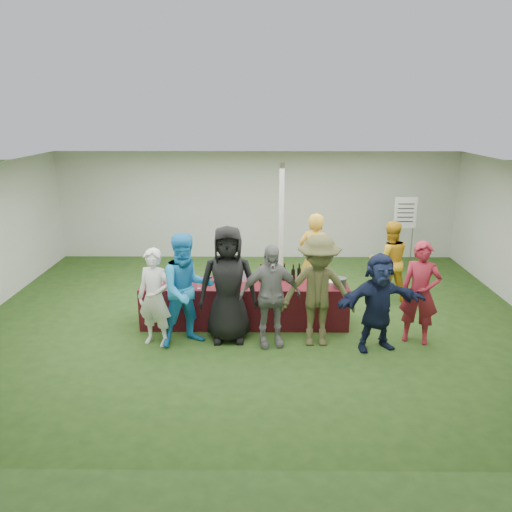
{
  "coord_description": "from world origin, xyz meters",
  "views": [
    {
      "loc": [
        0.09,
        -8.42,
        3.68
      ],
      "look_at": [
        0.01,
        -0.18,
        1.25
      ],
      "focal_mm": 35.0,
      "sensor_mm": 36.0,
      "label": 1
    }
  ],
  "objects_px": {
    "dump_bucket": "(340,283)",
    "customer_5": "(378,302)",
    "staff_pourer": "(315,259)",
    "customer_0": "(155,298)",
    "customer_1": "(187,290)",
    "customer_2": "(228,284)",
    "serving_table": "(245,303)",
    "staff_back": "(389,261)",
    "customer_6": "(420,293)",
    "customer_3": "(270,296)",
    "customer_4": "(318,291)",
    "wine_list_sign": "(405,219)"
  },
  "relations": [
    {
      "from": "dump_bucket",
      "to": "customer_5",
      "type": "distance_m",
      "value": 0.9
    },
    {
      "from": "staff_pourer",
      "to": "customer_0",
      "type": "distance_m",
      "value": 3.31
    },
    {
      "from": "staff_pourer",
      "to": "customer_5",
      "type": "xyz_separation_m",
      "value": [
        0.79,
        -1.99,
        -0.11
      ]
    },
    {
      "from": "customer_5",
      "to": "staff_pourer",
      "type": "bearing_deg",
      "value": 97.8
    },
    {
      "from": "customer_1",
      "to": "customer_2",
      "type": "bearing_deg",
      "value": -13.73
    },
    {
      "from": "serving_table",
      "to": "dump_bucket",
      "type": "height_order",
      "value": "dump_bucket"
    },
    {
      "from": "staff_back",
      "to": "customer_6",
      "type": "distance_m",
      "value": 1.89
    },
    {
      "from": "customer_1",
      "to": "customer_3",
      "type": "height_order",
      "value": "customer_1"
    },
    {
      "from": "dump_bucket",
      "to": "serving_table",
      "type": "bearing_deg",
      "value": 172.31
    },
    {
      "from": "customer_0",
      "to": "customer_2",
      "type": "bearing_deg",
      "value": 26.52
    },
    {
      "from": "dump_bucket",
      "to": "customer_3",
      "type": "relative_size",
      "value": 0.14
    },
    {
      "from": "dump_bucket",
      "to": "customer_5",
      "type": "relative_size",
      "value": 0.14
    },
    {
      "from": "serving_table",
      "to": "customer_4",
      "type": "distance_m",
      "value": 1.54
    },
    {
      "from": "wine_list_sign",
      "to": "customer_5",
      "type": "distance_m",
      "value": 4.06
    },
    {
      "from": "customer_3",
      "to": "customer_4",
      "type": "bearing_deg",
      "value": -8.21
    },
    {
      "from": "serving_table",
      "to": "customer_6",
      "type": "height_order",
      "value": "customer_6"
    },
    {
      "from": "serving_table",
      "to": "staff_back",
      "type": "xyz_separation_m",
      "value": [
        2.82,
        1.19,
        0.43
      ]
    },
    {
      "from": "serving_table",
      "to": "customer_5",
      "type": "bearing_deg",
      "value": -24.59
    },
    {
      "from": "customer_1",
      "to": "customer_4",
      "type": "xyz_separation_m",
      "value": [
        2.08,
        -0.01,
        -0.01
      ]
    },
    {
      "from": "customer_1",
      "to": "customer_5",
      "type": "distance_m",
      "value": 3.01
    },
    {
      "from": "staff_pourer",
      "to": "customer_2",
      "type": "distance_m",
      "value": 2.31
    },
    {
      "from": "customer_2",
      "to": "customer_1",
      "type": "bearing_deg",
      "value": -170.11
    },
    {
      "from": "customer_0",
      "to": "customer_2",
      "type": "distance_m",
      "value": 1.19
    },
    {
      "from": "dump_bucket",
      "to": "customer_5",
      "type": "height_order",
      "value": "customer_5"
    },
    {
      "from": "serving_table",
      "to": "customer_3",
      "type": "xyz_separation_m",
      "value": [
        0.43,
        -0.84,
        0.47
      ]
    },
    {
      "from": "dump_bucket",
      "to": "customer_1",
      "type": "xyz_separation_m",
      "value": [
        -2.52,
        -0.59,
        0.08
      ]
    },
    {
      "from": "customer_2",
      "to": "customer_5",
      "type": "height_order",
      "value": "customer_2"
    },
    {
      "from": "customer_0",
      "to": "customer_3",
      "type": "distance_m",
      "value": 1.84
    },
    {
      "from": "staff_pourer",
      "to": "customer_6",
      "type": "relative_size",
      "value": 1.06
    },
    {
      "from": "dump_bucket",
      "to": "customer_0",
      "type": "height_order",
      "value": "customer_0"
    },
    {
      "from": "staff_back",
      "to": "customer_3",
      "type": "bearing_deg",
      "value": 38.17
    },
    {
      "from": "staff_pourer",
      "to": "customer_5",
      "type": "relative_size",
      "value": 1.14
    },
    {
      "from": "customer_3",
      "to": "customer_0",
      "type": "bearing_deg",
      "value": 169.3
    },
    {
      "from": "staff_back",
      "to": "customer_2",
      "type": "height_order",
      "value": "customer_2"
    },
    {
      "from": "customer_4",
      "to": "customer_6",
      "type": "bearing_deg",
      "value": 5.23
    },
    {
      "from": "customer_5",
      "to": "customer_6",
      "type": "height_order",
      "value": "customer_6"
    },
    {
      "from": "wine_list_sign",
      "to": "staff_back",
      "type": "distance_m",
      "value": 1.84
    },
    {
      "from": "dump_bucket",
      "to": "customer_3",
      "type": "height_order",
      "value": "customer_3"
    },
    {
      "from": "dump_bucket",
      "to": "wine_list_sign",
      "type": "bearing_deg",
      "value": 57.77
    },
    {
      "from": "staff_pourer",
      "to": "customer_5",
      "type": "bearing_deg",
      "value": 136.22
    },
    {
      "from": "serving_table",
      "to": "customer_2",
      "type": "height_order",
      "value": "customer_2"
    },
    {
      "from": "customer_1",
      "to": "serving_table",
      "type": "bearing_deg",
      "value": 16.18
    },
    {
      "from": "customer_5",
      "to": "customer_6",
      "type": "distance_m",
      "value": 0.78
    },
    {
      "from": "dump_bucket",
      "to": "customer_6",
      "type": "height_order",
      "value": "customer_6"
    },
    {
      "from": "customer_2",
      "to": "customer_5",
      "type": "distance_m",
      "value": 2.39
    },
    {
      "from": "dump_bucket",
      "to": "customer_3",
      "type": "bearing_deg",
      "value": -152.46
    },
    {
      "from": "dump_bucket",
      "to": "customer_1",
      "type": "relative_size",
      "value": 0.12
    },
    {
      "from": "customer_3",
      "to": "customer_5",
      "type": "height_order",
      "value": "customer_3"
    },
    {
      "from": "customer_2",
      "to": "customer_3",
      "type": "distance_m",
      "value": 0.71
    },
    {
      "from": "customer_1",
      "to": "customer_6",
      "type": "relative_size",
      "value": 1.09
    }
  ]
}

